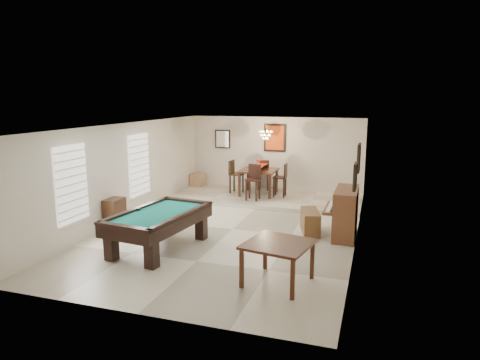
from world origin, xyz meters
The scene contains 26 objects.
ground_plane centered at (0.00, 0.00, -0.01)m, with size 6.00×9.00×0.02m, color beige.
wall_back centered at (0.00, 4.50, 1.30)m, with size 6.00×0.04×2.60m, color silver.
wall_front centered at (0.00, -4.50, 1.30)m, with size 6.00×0.04×2.60m, color silver.
wall_left centered at (-3.00, 0.00, 1.30)m, with size 0.04×9.00×2.60m, color silver.
wall_right centered at (3.00, 0.00, 1.30)m, with size 0.04×9.00×2.60m, color silver.
ceiling centered at (0.00, 0.00, 2.60)m, with size 6.00×9.00×0.04m, color white.
dining_step centered at (0.00, 3.25, 0.06)m, with size 6.00×2.50×0.12m, color beige.
window_left_front centered at (-2.97, -2.20, 1.40)m, with size 0.06×1.00×1.70m, color white.
window_left_rear centered at (-2.97, 0.60, 1.40)m, with size 0.06×1.00×1.70m, color white.
pool_table centered at (-1.07, -1.82, 0.40)m, with size 1.31×2.41×0.80m, color black, non-canonical shape.
square_table centered at (1.79, -2.74, 0.38)m, with size 1.09×1.09×0.75m, color #381A0E, non-canonical shape.
upright_piano centered at (2.59, 0.30, 0.58)m, with size 0.77×1.38×1.15m, color brown, non-canonical shape.
piano_bench centered at (1.89, 0.33, 0.28)m, with size 0.39×0.99×0.55m, color brown.
apothecary_chest centered at (-2.78, -0.95, 0.40)m, with size 0.36×0.53×0.80m, color black.
dining_table centered at (-0.29, 3.43, 0.59)m, with size 1.15×1.15×0.95m, color black, non-canonical shape.
flower_vase centered at (-0.29, 3.43, 1.18)m, with size 0.13×0.13×0.23m, color #9F1B0D, non-canonical shape.
dining_chair_south centered at (-0.25, 2.67, 0.67)m, with size 0.41×0.41×1.10m, color black, non-canonical shape.
dining_chair_north centered at (-0.31, 4.23, 0.65)m, with size 0.39×0.39×1.05m, color black, non-canonical shape.
dining_chair_west centered at (-1.05, 3.47, 0.66)m, with size 0.40×0.40×1.08m, color black, non-canonical shape.
dining_chair_east centered at (0.44, 3.40, 0.66)m, with size 0.40×0.40×1.08m, color black, non-canonical shape.
corner_bench centered at (-2.74, 4.11, 0.35)m, with size 0.40×0.50×0.45m, color tan.
chandelier centered at (0.00, 3.20, 2.20)m, with size 0.44×0.44×0.60m, color #FFE5B2, non-canonical shape.
back_painting centered at (0.00, 4.46, 1.90)m, with size 0.75×0.06×0.95m, color #D84C14.
back_mirror centered at (-1.90, 4.46, 1.80)m, with size 0.55×0.06×0.65m, color white.
right_picture_upper centered at (2.96, 0.30, 1.90)m, with size 0.06×0.55×0.65m, color slate.
right_picture_lower centered at (2.96, -1.00, 1.70)m, with size 0.06×0.45×0.55m, color gray.
Camera 1 is at (3.36, -9.76, 3.28)m, focal length 32.00 mm.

